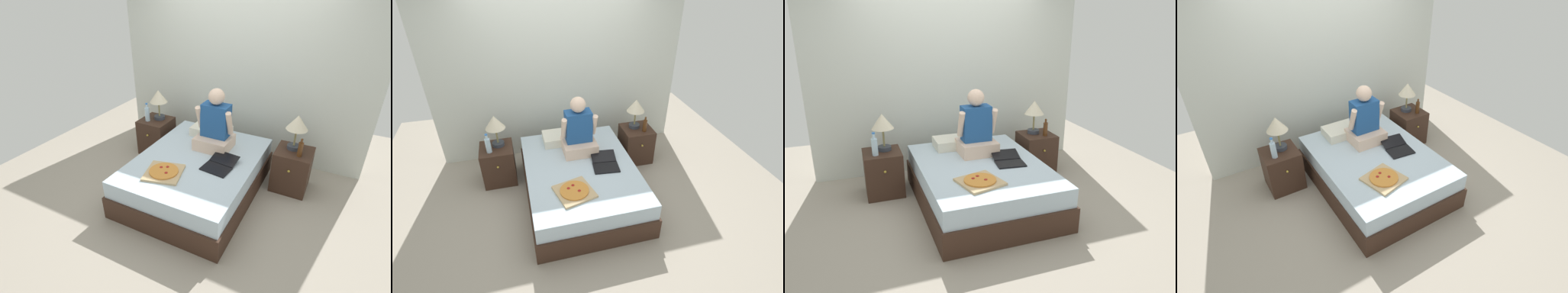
# 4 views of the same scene
# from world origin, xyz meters

# --- Properties ---
(ground_plane) EXTENTS (5.70, 5.70, 0.00)m
(ground_plane) POSITION_xyz_m (0.00, 0.00, 0.00)
(ground_plane) COLOR #9E9384
(wall_back) EXTENTS (3.70, 0.12, 2.50)m
(wall_back) POSITION_xyz_m (0.00, 1.30, 1.25)
(wall_back) COLOR silver
(wall_back) RESTS_ON ground
(bed) EXTENTS (1.41, 1.88, 0.49)m
(bed) POSITION_xyz_m (0.00, 0.00, 0.24)
(bed) COLOR #382319
(bed) RESTS_ON ground
(nightstand_left) EXTENTS (0.44, 0.47, 0.54)m
(nightstand_left) POSITION_xyz_m (-1.03, 0.63, 0.27)
(nightstand_left) COLOR #382319
(nightstand_left) RESTS_ON ground
(lamp_on_left_nightstand) EXTENTS (0.26, 0.26, 0.45)m
(lamp_on_left_nightstand) POSITION_xyz_m (-0.99, 0.68, 0.87)
(lamp_on_left_nightstand) COLOR #333842
(lamp_on_left_nightstand) RESTS_ON nightstand_left
(water_bottle) EXTENTS (0.07, 0.07, 0.28)m
(water_bottle) POSITION_xyz_m (-1.11, 0.54, 0.65)
(water_bottle) COLOR silver
(water_bottle) RESTS_ON nightstand_left
(nightstand_right) EXTENTS (0.44, 0.47, 0.54)m
(nightstand_right) POSITION_xyz_m (1.03, 0.63, 0.27)
(nightstand_right) COLOR #382319
(nightstand_right) RESTS_ON ground
(lamp_on_right_nightstand) EXTENTS (0.26, 0.26, 0.45)m
(lamp_on_right_nightstand) POSITION_xyz_m (1.00, 0.68, 0.87)
(lamp_on_right_nightstand) COLOR #333842
(lamp_on_right_nightstand) RESTS_ON nightstand_right
(beer_bottle) EXTENTS (0.06, 0.06, 0.23)m
(beer_bottle) POSITION_xyz_m (1.10, 0.53, 0.64)
(beer_bottle) COLOR #512D14
(beer_bottle) RESTS_ON nightstand_right
(pillow) EXTENTS (0.52, 0.34, 0.12)m
(pillow) POSITION_xyz_m (-0.12, 0.66, 0.55)
(pillow) COLOR silver
(pillow) RESTS_ON bed
(person_seated) EXTENTS (0.47, 0.40, 0.78)m
(person_seated) POSITION_xyz_m (0.07, 0.36, 0.78)
(person_seated) COLOR beige
(person_seated) RESTS_ON bed
(laptop) EXTENTS (0.36, 0.45, 0.07)m
(laptop) POSITION_xyz_m (0.31, -0.05, 0.51)
(laptop) COLOR black
(laptop) RESTS_ON bed
(pizza_box) EXTENTS (0.49, 0.49, 0.05)m
(pizza_box) POSITION_xyz_m (-0.18, -0.46, 0.51)
(pizza_box) COLOR tan
(pizza_box) RESTS_ON bed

